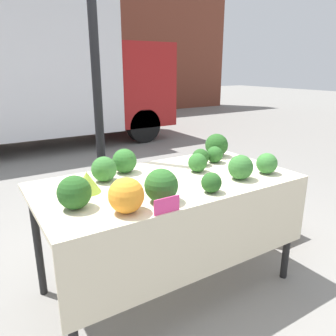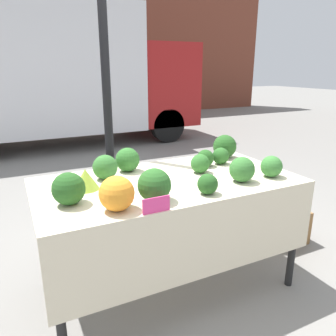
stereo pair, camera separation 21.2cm
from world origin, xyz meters
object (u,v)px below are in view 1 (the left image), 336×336
parked_truck (28,73)px  orange_cauliflower (126,195)px  produce_crate (270,220)px  price_sign (167,205)px

parked_truck → orange_cauliflower: size_ratio=28.10×
orange_cauliflower → produce_crate: bearing=15.2°
parked_truck → produce_crate: bearing=-77.2°
price_sign → produce_crate: (1.48, 0.56, -0.70)m
price_sign → produce_crate: price_sign is taller
orange_cauliflower → produce_crate: 1.87m
orange_cauliflower → produce_crate: orange_cauliflower is taller
orange_cauliflower → produce_crate: (1.65, 0.45, -0.75)m
parked_truck → produce_crate: size_ratio=14.15×
orange_cauliflower → price_sign: size_ratio=1.23×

